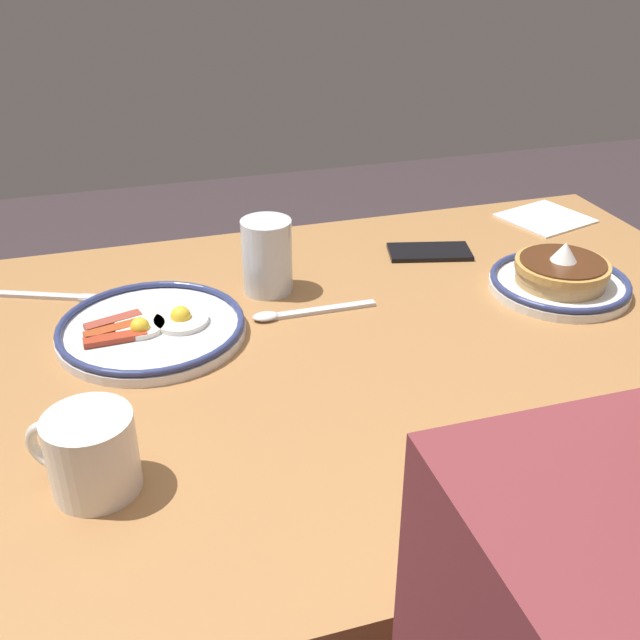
{
  "coord_description": "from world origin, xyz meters",
  "views": [
    {
      "loc": [
        0.34,
        0.85,
        1.29
      ],
      "look_at": [
        0.08,
        -0.03,
        0.78
      ],
      "focal_mm": 41.82,
      "sensor_mm": 36.0,
      "label": 1
    }
  ],
  "objects": [
    {
      "name": "dining_table",
      "position": [
        0.0,
        0.0,
        0.63
      ],
      "size": [
        1.24,
        0.89,
        0.75
      ],
      "color": "#A77343",
      "rests_on": "ground_plane"
    },
    {
      "name": "plate_near_main",
      "position": [
        0.31,
        -0.11,
        0.76
      ],
      "size": [
        0.27,
        0.27,
        0.04
      ],
      "color": "white",
      "rests_on": "dining_table"
    },
    {
      "name": "plate_center_pancakes",
      "position": [
        -0.33,
        -0.06,
        0.77
      ],
      "size": [
        0.22,
        0.22,
        0.08
      ],
      "color": "white",
      "rests_on": "dining_table"
    },
    {
      "name": "coffee_mug",
      "position": [
        0.4,
        0.2,
        0.8
      ],
      "size": [
        0.12,
        0.09,
        0.09
      ],
      "color": "white",
      "rests_on": "dining_table"
    },
    {
      "name": "drinking_glass",
      "position": [
        0.11,
        -0.2,
        0.8
      ],
      "size": [
        0.08,
        0.08,
        0.12
      ],
      "color": "silver",
      "rests_on": "dining_table"
    },
    {
      "name": "cell_phone",
      "position": [
        -0.19,
        -0.25,
        0.75
      ],
      "size": [
        0.16,
        0.1,
        0.01
      ],
      "primitive_type": "cube",
      "rotation": [
        0.0,
        0.0,
        -0.25
      ],
      "color": "black",
      "rests_on": "dining_table"
    },
    {
      "name": "paper_napkin",
      "position": [
        -0.48,
        -0.34,
        0.75
      ],
      "size": [
        0.18,
        0.18,
        0.0
      ],
      "primitive_type": "cube",
      "rotation": [
        0.0,
        0.0,
        0.28
      ],
      "color": "white",
      "rests_on": "dining_table"
    },
    {
      "name": "fork_near",
      "position": [
        0.46,
        -0.28,
        0.75
      ],
      "size": [
        0.18,
        0.09,
        0.01
      ],
      "color": "silver",
      "rests_on": "dining_table"
    },
    {
      "name": "tea_spoon",
      "position": [
        0.09,
        -0.1,
        0.75
      ],
      "size": [
        0.19,
        0.03,
        0.01
      ],
      "color": "silver",
      "rests_on": "dining_table"
    }
  ]
}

